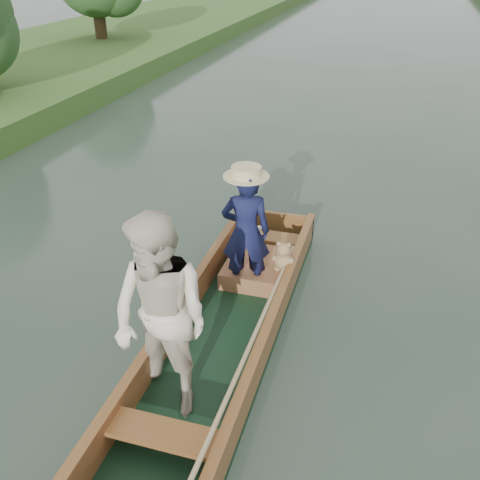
# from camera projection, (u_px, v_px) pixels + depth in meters

# --- Properties ---
(ground) EXTENTS (120.00, 120.00, 0.00)m
(ground) POSITION_uv_depth(u_px,v_px,m) (225.00, 340.00, 5.90)
(ground) COLOR #283D30
(ground) RESTS_ON ground
(punt) EXTENTS (1.33, 5.17, 2.02)m
(punt) POSITION_uv_depth(u_px,v_px,m) (205.00, 304.00, 5.31)
(punt) COLOR black
(punt) RESTS_ON ground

